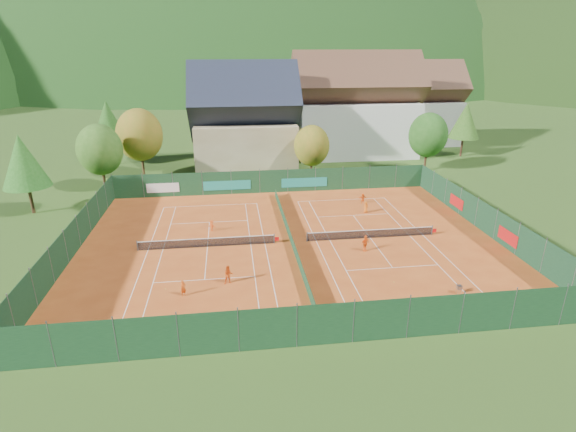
# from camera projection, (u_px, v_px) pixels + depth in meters

# --- Properties ---
(ground) EXTENTS (600.00, 600.00, 0.00)m
(ground) POSITION_uv_depth(u_px,v_px,m) (291.00, 243.00, 43.62)
(ground) COLOR #294A17
(ground) RESTS_ON ground
(clay_pad) EXTENTS (40.00, 32.00, 0.01)m
(clay_pad) POSITION_uv_depth(u_px,v_px,m) (291.00, 242.00, 43.61)
(clay_pad) COLOR #B64C1A
(clay_pad) RESTS_ON ground
(court_markings_left) EXTENTS (11.03, 23.83, 0.00)m
(court_markings_left) POSITION_uv_depth(u_px,v_px,m) (207.00, 247.00, 42.63)
(court_markings_left) COLOR white
(court_markings_left) RESTS_ON ground
(court_markings_right) EXTENTS (11.03, 23.83, 0.00)m
(court_markings_right) POSITION_uv_depth(u_px,v_px,m) (370.00, 238.00, 44.59)
(court_markings_right) COLOR white
(court_markings_right) RESTS_ON ground
(tennis_net_left) EXTENTS (13.30, 0.10, 1.02)m
(tennis_net_left) POSITION_uv_depth(u_px,v_px,m) (209.00, 242.00, 42.47)
(tennis_net_left) COLOR #59595B
(tennis_net_left) RESTS_ON ground
(tennis_net_right) EXTENTS (13.30, 0.10, 1.02)m
(tennis_net_right) POSITION_uv_depth(u_px,v_px,m) (372.00, 233.00, 44.43)
(tennis_net_right) COLOR #59595B
(tennis_net_right) RESTS_ON ground
(court_divider) EXTENTS (0.03, 28.80, 1.00)m
(court_divider) POSITION_uv_depth(u_px,v_px,m) (291.00, 238.00, 43.44)
(court_divider) COLOR #13361E
(court_divider) RESTS_ON ground
(fence_north) EXTENTS (40.00, 0.10, 3.00)m
(fence_north) POSITION_uv_depth(u_px,v_px,m) (270.00, 182.00, 57.84)
(fence_north) COLOR #153B20
(fence_north) RESTS_ON ground
(fence_south) EXTENTS (40.00, 0.04, 3.00)m
(fence_south) POSITION_uv_depth(u_px,v_px,m) (325.00, 324.00, 28.26)
(fence_south) COLOR #13361B
(fence_south) RESTS_ON ground
(fence_west) EXTENTS (0.04, 32.00, 3.00)m
(fence_west) POSITION_uv_depth(u_px,v_px,m) (72.00, 239.00, 40.63)
(fence_west) COLOR #13341D
(fence_west) RESTS_ON ground
(fence_east) EXTENTS (0.09, 32.00, 3.00)m
(fence_east) POSITION_uv_depth(u_px,v_px,m) (485.00, 218.00, 45.58)
(fence_east) COLOR #12331E
(fence_east) RESTS_ON ground
(chalet) EXTENTS (16.20, 12.00, 16.00)m
(chalet) POSITION_uv_depth(u_px,v_px,m) (245.00, 124.00, 68.66)
(chalet) COLOR #BFB187
(chalet) RESTS_ON ground
(hotel_block_a) EXTENTS (21.60, 11.00, 17.25)m
(hotel_block_a) POSITION_uv_depth(u_px,v_px,m) (355.00, 111.00, 76.27)
(hotel_block_a) COLOR silver
(hotel_block_a) RESTS_ON ground
(hotel_block_b) EXTENTS (17.28, 10.00, 15.50)m
(hotel_block_b) POSITION_uv_depth(u_px,v_px,m) (415.00, 108.00, 85.67)
(hotel_block_b) COLOR silver
(hotel_block_b) RESTS_ON ground
(tree_west_front) EXTENTS (5.72, 5.72, 8.69)m
(tree_west_front) POSITION_uv_depth(u_px,v_px,m) (100.00, 150.00, 57.51)
(tree_west_front) COLOR #4D351B
(tree_west_front) RESTS_ON ground
(tree_west_mid) EXTENTS (6.44, 6.44, 9.78)m
(tree_west_mid) POSITION_uv_depth(u_px,v_px,m) (139.00, 135.00, 63.31)
(tree_west_mid) COLOR #4C351B
(tree_west_mid) RESTS_ON ground
(tree_west_back) EXTENTS (5.60, 5.60, 10.00)m
(tree_west_back) POSITION_uv_depth(u_px,v_px,m) (108.00, 122.00, 69.75)
(tree_west_back) COLOR #452D18
(tree_west_back) RESTS_ON ground
(tree_center) EXTENTS (5.01, 5.01, 7.60)m
(tree_center) POSITION_uv_depth(u_px,v_px,m) (312.00, 146.00, 63.03)
(tree_center) COLOR #442A18
(tree_center) RESTS_ON ground
(tree_east_front) EXTENTS (5.72, 5.72, 8.69)m
(tree_east_front) POSITION_uv_depth(u_px,v_px,m) (428.00, 135.00, 66.85)
(tree_east_front) COLOR #4A2E1A
(tree_east_front) RESTS_ON ground
(tree_east_mid) EXTENTS (5.04, 5.04, 9.00)m
(tree_east_mid) POSITION_uv_depth(u_px,v_px,m) (465.00, 121.00, 75.24)
(tree_east_mid) COLOR #422717
(tree_east_mid) RESTS_ON ground
(tree_west_side) EXTENTS (5.04, 5.04, 9.00)m
(tree_west_side) POSITION_uv_depth(u_px,v_px,m) (23.00, 161.00, 49.13)
(tree_west_side) COLOR #482E19
(tree_west_side) RESTS_ON ground
(tree_east_back) EXTENTS (7.15, 7.15, 10.86)m
(tree_east_back) POSITION_uv_depth(u_px,v_px,m) (402.00, 111.00, 81.43)
(tree_east_back) COLOR #432B17
(tree_east_back) RESTS_ON ground
(mountain_backdrop) EXTENTS (820.00, 530.00, 242.00)m
(mountain_backdrop) POSITION_uv_depth(u_px,v_px,m) (285.00, 144.00, 277.46)
(mountain_backdrop) COLOR black
(mountain_backdrop) RESTS_ON ground
(ball_hopper) EXTENTS (0.34, 0.34, 0.80)m
(ball_hopper) POSITION_uv_depth(u_px,v_px,m) (459.00, 287.00, 34.47)
(ball_hopper) COLOR slate
(ball_hopper) RESTS_ON ground
(loose_ball_0) EXTENTS (0.07, 0.07, 0.07)m
(loose_ball_0) POSITION_uv_depth(u_px,v_px,m) (166.00, 289.00, 35.25)
(loose_ball_0) COLOR #CCD833
(loose_ball_0) RESTS_ON ground
(loose_ball_1) EXTENTS (0.07, 0.07, 0.07)m
(loose_ball_1) POSITION_uv_depth(u_px,v_px,m) (394.00, 282.00, 36.27)
(loose_ball_1) COLOR #CCD833
(loose_ball_1) RESTS_ON ground
(player_left_near) EXTENTS (0.56, 0.51, 1.29)m
(player_left_near) POSITION_uv_depth(u_px,v_px,m) (183.00, 288.00, 34.14)
(player_left_near) COLOR #D35112
(player_left_near) RESTS_ON ground
(player_left_mid) EXTENTS (0.83, 0.68, 1.57)m
(player_left_mid) POSITION_uv_depth(u_px,v_px,m) (228.00, 275.00, 35.85)
(player_left_mid) COLOR #E95614
(player_left_mid) RESTS_ON ground
(player_left_far) EXTENTS (0.88, 0.75, 1.18)m
(player_left_far) POSITION_uv_depth(u_px,v_px,m) (212.00, 226.00, 46.10)
(player_left_far) COLOR #EA4F14
(player_left_far) RESTS_ON ground
(player_right_near) EXTENTS (0.99, 0.74, 1.57)m
(player_right_near) POSITION_uv_depth(u_px,v_px,m) (365.00, 243.00, 41.54)
(player_right_near) COLOR orange
(player_right_near) RESTS_ON ground
(player_right_far_a) EXTENTS (0.70, 0.51, 1.32)m
(player_right_far_a) POSITION_uv_depth(u_px,v_px,m) (366.00, 207.00, 51.18)
(player_right_far_a) COLOR orange
(player_right_far_a) RESTS_ON ground
(player_right_far_b) EXTENTS (1.22, 0.54, 1.27)m
(player_right_far_b) POSITION_uv_depth(u_px,v_px,m) (363.00, 198.00, 54.16)
(player_right_far_b) COLOR orange
(player_right_far_b) RESTS_ON ground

